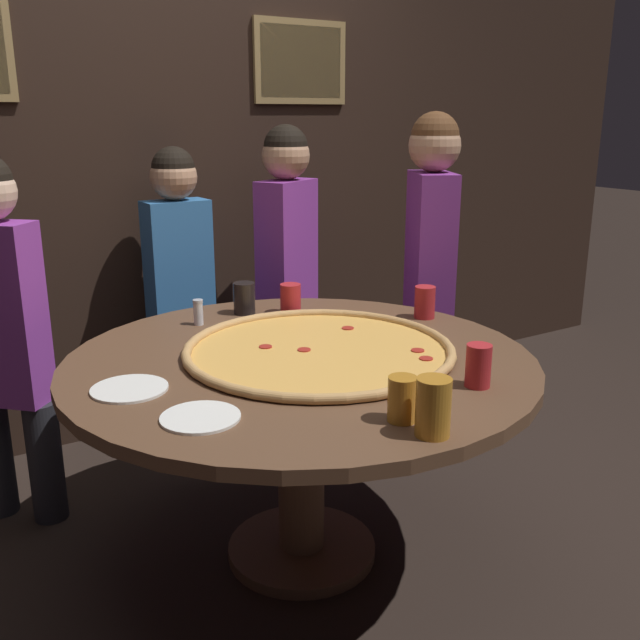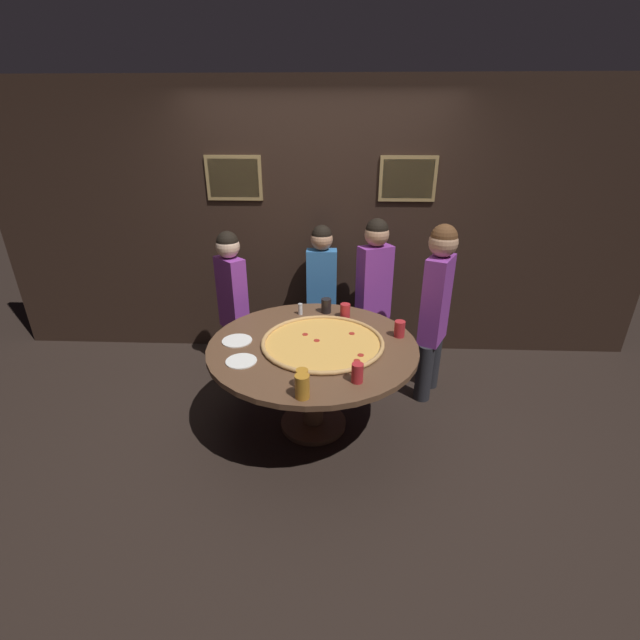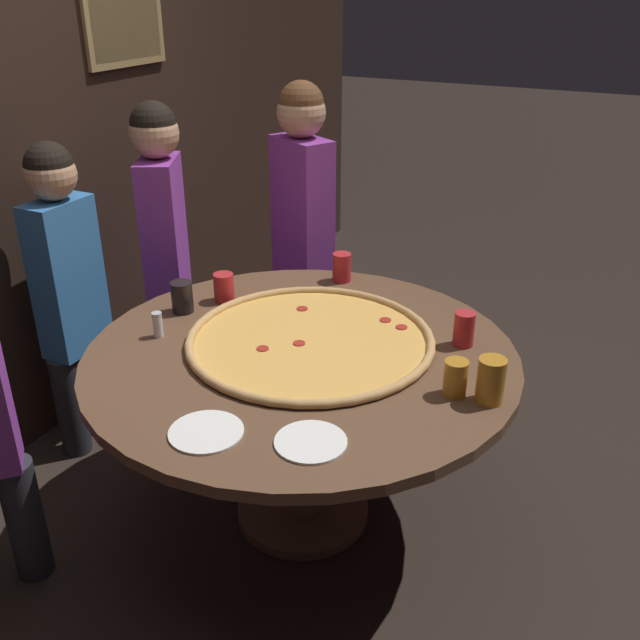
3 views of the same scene
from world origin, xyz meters
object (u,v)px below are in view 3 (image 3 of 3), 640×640
drink_cup_by_shaker (224,287)px  drink_cup_centre_back (464,329)px  drink_cup_far_left (182,297)px  dining_table (301,384)px  white_plate_far_back (311,442)px  giant_pizza (311,340)px  diner_far_left (165,241)px  diner_side_right (302,220)px  diner_far_right (69,284)px  drink_cup_near_left (455,378)px  drink_cup_beside_pizza (342,267)px  white_plate_near_front (206,432)px  drink_cup_near_right (491,380)px  condiment_shaker (158,325)px

drink_cup_by_shaker → drink_cup_centre_back: bearing=-86.3°
drink_cup_far_left → drink_cup_centre_back: (0.22, -1.07, 0.00)m
dining_table → white_plate_far_back: size_ratio=7.29×
giant_pizza → diner_far_left: 1.09m
diner_side_right → diner_far_right: bearing=-94.3°
drink_cup_centre_back → diner_far_right: size_ratio=0.09×
drink_cup_near_left → diner_far_left: 1.65m
drink_cup_beside_pizza → white_plate_far_back: bearing=-159.2°
white_plate_far_back → white_plate_near_front: bearing=107.6°
drink_cup_near_right → diner_far_left: size_ratio=0.10×
drink_cup_near_left → drink_cup_near_right: size_ratio=0.80×
diner_far_right → drink_cup_far_left: bearing=95.1°
drink_cup_centre_back → drink_cup_by_shaker: bearing=93.7°
diner_side_right → dining_table: bearing=-34.9°
diner_far_right → condiment_shaker: bearing=74.0°
diner_far_right → diner_far_left: bearing=164.5°
giant_pizza → drink_cup_near_right: bearing=-98.0°
white_plate_near_front → white_plate_far_back: (0.09, -0.30, 0.00)m
drink_cup_near_right → diner_side_right: size_ratio=0.10×
drink_cup_near_right → white_plate_far_back: 0.60m
drink_cup_by_shaker → white_plate_near_front: (-0.81, -0.47, -0.05)m
drink_cup_far_left → diner_far_left: 0.60m
drink_cup_far_left → diner_far_left: (0.43, 0.42, 0.03)m
diner_side_right → drink_cup_near_right: bearing=-12.7°
white_plate_far_back → diner_far_left: bearing=52.2°
condiment_shaker → diner_far_left: diner_far_left is taller
dining_table → white_plate_near_front: white_plate_near_front is taller
drink_cup_beside_pizza → drink_cup_by_shaker: size_ratio=1.06×
drink_cup_beside_pizza → diner_far_left: (-0.13, 0.84, 0.03)m
diner_far_left → white_plate_near_front: bearing=14.5°
giant_pizza → drink_cup_by_shaker: 0.52m
drink_cup_near_left → drink_cup_by_shaker: size_ratio=1.02×
drink_cup_near_left → drink_cup_near_right: 0.11m
white_plate_near_front → diner_far_right: (0.59, 1.10, 0.03)m
dining_table → drink_cup_beside_pizza: bearing=12.5°
dining_table → drink_cup_beside_pizza: 0.69m
drink_cup_by_shaker → diner_far_left: (0.27, 0.50, 0.03)m
dining_table → drink_cup_far_left: bearing=81.8°
drink_cup_near_right → drink_cup_far_left: (0.10, 1.25, -0.01)m
drink_cup_near_right → white_plate_near_front: drink_cup_near_right is taller
drink_cup_beside_pizza → diner_far_right: size_ratio=0.09×
drink_cup_by_shaker → diner_far_right: diner_far_right is taller
drink_cup_centre_back → dining_table: bearing=121.5°
condiment_shaker → diner_side_right: diner_side_right is taller
giant_pizza → white_plate_far_back: 0.61m
drink_cup_far_left → condiment_shaker: (-0.22, -0.05, -0.01)m
dining_table → drink_cup_centre_back: bearing=-58.5°
drink_cup_near_right → diner_far_left: 1.75m
drink_cup_centre_back → diner_far_left: size_ratio=0.09×
giant_pizza → condiment_shaker: 0.57m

